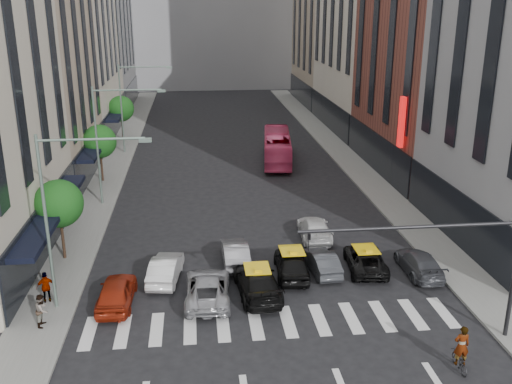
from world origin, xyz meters
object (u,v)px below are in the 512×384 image
object	(u,v)px
bus	(277,147)
pedestrian_far	(46,287)
car_white_front	(166,268)
streetlamp_near	(64,200)
taxi_center	(292,263)
motorcycle	(460,361)
car_red	(116,292)
streetlamp_mid	(109,130)
streetlamp_far	(130,97)
pedestrian_near	(42,310)
taxi_left	(257,281)

from	to	relation	value
bus	pedestrian_far	distance (m)	30.91
car_white_front	bus	bearing A→B (deg)	-104.16
streetlamp_near	taxi_center	size ratio (longest dim) A/B	2.01
bus	motorcycle	size ratio (longest dim) A/B	7.01
bus	motorcycle	world-z (taller)	bus
car_red	bus	size ratio (longest dim) A/B	0.41
streetlamp_mid	taxi_center	size ratio (longest dim) A/B	2.01
motorcycle	pedestrian_far	bearing A→B (deg)	-19.74
streetlamp_far	pedestrian_near	distance (m)	34.16
streetlamp_far	car_red	bearing A→B (deg)	-86.28
car_red	car_white_front	size ratio (longest dim) A/B	1.02
streetlamp_mid	car_red	size ratio (longest dim) A/B	2.06
streetlamp_mid	taxi_left	xyz separation A→B (m)	(9.44, -15.56, -5.14)
car_white_front	pedestrian_far	distance (m)	6.38
streetlamp_near	streetlamp_far	distance (m)	32.00
taxi_center	pedestrian_near	size ratio (longest dim) A/B	2.74
bus	streetlamp_mid	bearing A→B (deg)	44.57
streetlamp_near	pedestrian_near	bearing A→B (deg)	-123.40
car_white_front	taxi_left	size ratio (longest dim) A/B	0.82
streetlamp_mid	bus	distance (m)	18.67
streetlamp_far	car_white_front	bearing A→B (deg)	-81.29
motorcycle	streetlamp_far	bearing A→B (deg)	-63.75
taxi_left	pedestrian_far	distance (m)	10.96
pedestrian_near	bus	bearing A→B (deg)	-24.71
car_red	motorcycle	bearing A→B (deg)	156.60
motorcycle	taxi_left	bearing A→B (deg)	-41.42
streetlamp_near	motorcycle	size ratio (longest dim) A/B	5.93
streetlamp_near	streetlamp_mid	distance (m)	16.00
car_white_front	motorcycle	distance (m)	16.13
streetlamp_far	taxi_left	distance (m)	33.35
pedestrian_near	car_red	bearing A→B (deg)	-56.38
streetlamp_far	taxi_center	distance (m)	32.17
car_red	car_white_front	bearing A→B (deg)	-131.12
streetlamp_near	bus	world-z (taller)	streetlamp_near
bus	streetlamp_near	bearing A→B (deg)	69.05
streetlamp_far	motorcycle	xyz separation A→B (m)	(17.31, -39.11, -5.51)
taxi_center	bus	xyz separation A→B (m)	(2.73, 24.59, 0.72)
streetlamp_mid	pedestrian_far	size ratio (longest dim) A/B	5.34
streetlamp_near	taxi_left	size ratio (longest dim) A/B	1.72
car_red	pedestrian_far	distance (m)	3.63
streetlamp_mid	motorcycle	world-z (taller)	streetlamp_mid
car_white_front	taxi_left	bearing A→B (deg)	163.55
car_red	taxi_center	distance (m)	9.87
streetlamp_mid	streetlamp_far	size ratio (longest dim) A/B	1.00
streetlamp_near	pedestrian_far	bearing A→B (deg)	160.22
streetlamp_mid	car_red	xyz separation A→B (m)	(2.07, -15.91, -5.16)
streetlamp_mid	pedestrian_far	world-z (taller)	streetlamp_mid
streetlamp_mid	bus	size ratio (longest dim) A/B	0.85
streetlamp_mid	taxi_left	world-z (taller)	streetlamp_mid
pedestrian_near	pedestrian_far	bearing A→B (deg)	12.02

